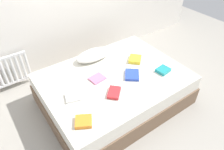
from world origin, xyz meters
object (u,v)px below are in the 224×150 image
Objects in this scene: textbook_teal at (163,70)px; textbook_white at (73,97)px; textbook_blue at (132,75)px; textbook_pink at (97,78)px; radiator at (6,72)px; textbook_red at (114,93)px; bed at (114,89)px; textbook_yellow at (135,59)px; pillow at (94,55)px; textbook_orange at (84,121)px.

textbook_teal is 1.04× the size of textbook_white.
textbook_blue is 1.18× the size of textbook_pink.
textbook_teal reaches higher than textbook_blue.
textbook_red is at bearing -56.41° from radiator.
textbook_yellow is (0.48, 0.12, 0.28)m from bed.
pillow reaches higher than textbook_orange.
pillow is at bearing 57.01° from textbook_blue.
pillow is 0.50m from textbook_pink.
radiator is at bearing 123.35° from textbook_pink.
textbook_teal is at bearing -114.22° from textbook_yellow.
textbook_blue is at bearing 48.83° from textbook_orange.
pillow is 2.67× the size of textbook_red.
textbook_orange is at bearing 148.17° from textbook_blue.
textbook_red is at bearing -94.42° from textbook_pink.
textbook_pink is at bearing 49.15° from textbook_red.
textbook_orange is (-1.23, -0.59, -0.00)m from textbook_yellow.
textbook_white is at bearing -138.65° from pillow.
textbook_teal is at bearing -32.51° from textbook_pink.
textbook_pink reaches higher than bed.
textbook_blue is 0.49m from textbook_pink.
pillow is 2.87× the size of textbook_pink.
radiator is 3.35× the size of textbook_yellow.
textbook_orange is (-0.52, -0.55, 0.01)m from textbook_pink.
pillow is at bearing -29.68° from radiator.
radiator is (-1.20, 1.20, 0.10)m from bed.
pillow is at bearing 118.73° from textbook_teal.
textbook_orange reaches higher than textbook_red.
textbook_teal is at bearing 5.94° from textbook_white.
textbook_red is (-0.41, -0.15, 0.00)m from textbook_blue.
radiator is 1.80m from textbook_red.
textbook_yellow is at bearing 100.11° from textbook_teal.
textbook_teal reaches higher than textbook_white.
textbook_blue reaches higher than textbook_white.
radiator is 1.74m from textbook_orange.
bed is 8.46× the size of textbook_blue.
pillow reaches higher than textbook_pink.
textbook_blue is (0.20, -0.15, 0.27)m from bed.
textbook_yellow is (-0.15, 0.44, 0.00)m from textbook_teal.
pillow is (-0.01, 0.52, 0.32)m from bed.
textbook_orange is at bearing -83.25° from textbook_white.
textbook_blue reaches higher than textbook_pink.
textbook_red is at bearing 169.38° from textbook_teal.
bed is 0.93m from textbook_orange.
radiator is 1.22× the size of pillow.
textbook_yellow is at bearing 13.82° from bed.
bed is 2.84× the size of radiator.
textbook_white is at bearing 123.62° from textbook_blue.
bed is 9.49× the size of textbook_yellow.
pillow reaches higher than textbook_white.
bed is 0.45m from textbook_red.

